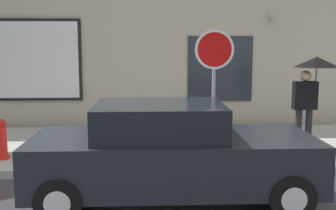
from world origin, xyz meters
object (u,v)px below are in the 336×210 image
parked_car (171,154)px  pedestrian_with_umbrella (312,77)px  fire_hydrant (1,139)px  stop_sign (214,68)px

parked_car → pedestrian_with_umbrella: 4.16m
fire_hydrant → pedestrian_with_umbrella: (6.35, 0.57, 1.16)m
pedestrian_with_umbrella → stop_sign: (-2.19, -0.63, 0.23)m
fire_hydrant → stop_sign: size_ratio=0.31×
parked_car → fire_hydrant: bearing=148.3°
pedestrian_with_umbrella → stop_sign: stop_sign is taller
fire_hydrant → pedestrian_with_umbrella: pedestrian_with_umbrella is taller
parked_car → pedestrian_with_umbrella: bearing=39.2°
pedestrian_with_umbrella → parked_car: bearing=-140.8°
fire_hydrant → stop_sign: (4.16, -0.06, 1.38)m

